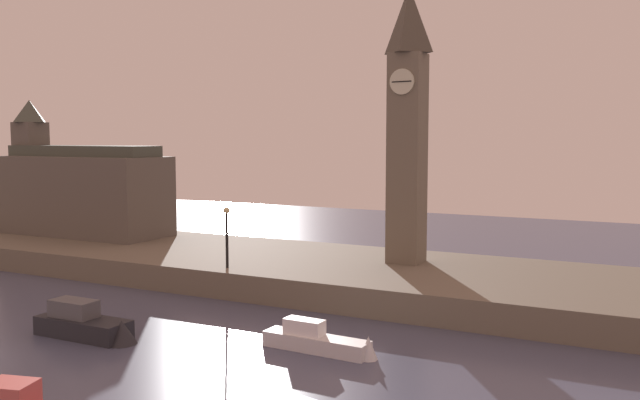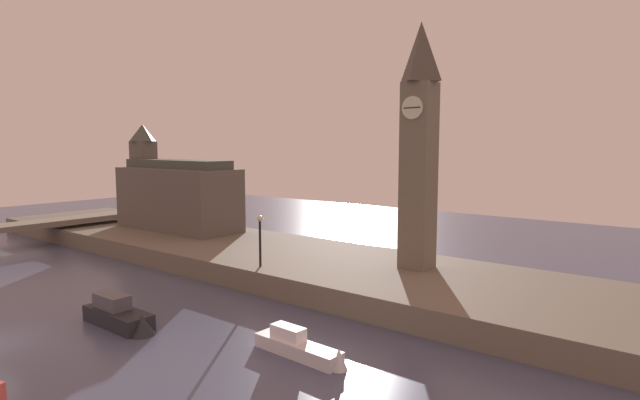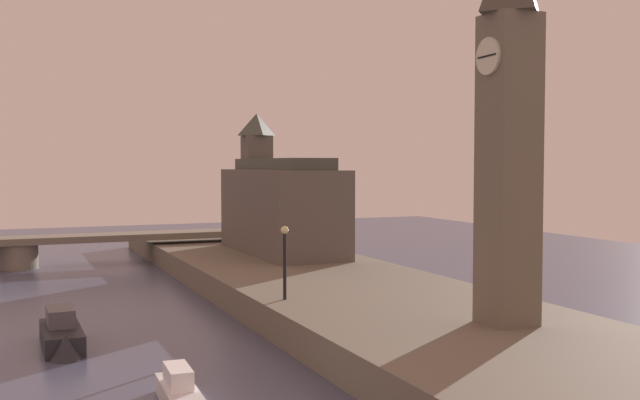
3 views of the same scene
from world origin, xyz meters
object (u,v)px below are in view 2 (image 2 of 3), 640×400
(clock_tower, at_px, (419,143))
(streetlamp, at_px, (260,234))
(boat_ferry_white, at_px, (304,349))
(parliament_hall, at_px, (175,194))
(boat_barge_dark, at_px, (122,316))

(clock_tower, relative_size, streetlamp, 4.64)
(clock_tower, bearing_deg, boat_ferry_white, -84.63)
(parliament_hall, xyz_separation_m, streetlamp, (17.68, -6.16, -1.19))
(clock_tower, bearing_deg, streetlamp, -143.37)
(parliament_hall, relative_size, boat_ferry_white, 2.56)
(boat_barge_dark, bearing_deg, clock_tower, 61.00)
(clock_tower, height_order, boat_barge_dark, clock_tower)
(streetlamp, xyz_separation_m, boat_barge_dark, (-0.51, -9.79, -3.09))
(clock_tower, distance_m, boat_barge_dark, 20.47)
(boat_ferry_white, relative_size, boat_barge_dark, 0.99)
(parliament_hall, distance_m, streetlamp, 18.76)
(streetlamp, height_order, boat_ferry_white, streetlamp)
(boat_ferry_white, bearing_deg, boat_barge_dark, -163.89)
(parliament_hall, relative_size, streetlamp, 3.88)
(streetlamp, height_order, boat_barge_dark, streetlamp)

